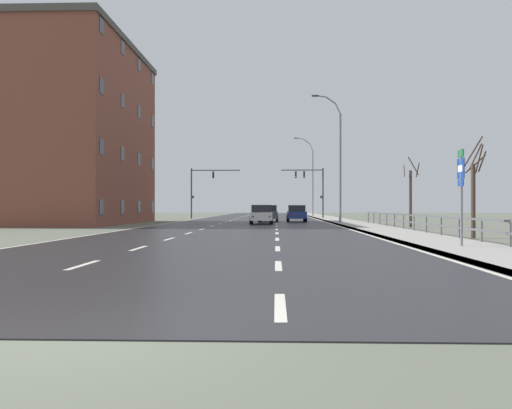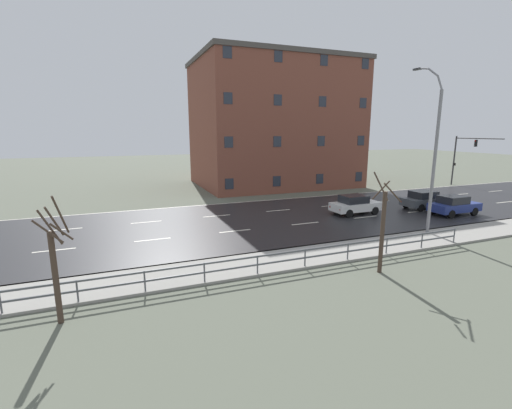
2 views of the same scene
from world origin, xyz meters
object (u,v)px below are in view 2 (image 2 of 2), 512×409
object	(u,v)px
car_far_right	(454,205)
car_near_left	(355,204)
brick_building	(273,124)
traffic_signal_left	(463,153)
car_distant	(424,200)
street_lamp_midground	(433,154)

from	to	relation	value
car_far_right	car_near_left	distance (m)	7.92
car_far_right	brick_building	size ratio (longest dim) A/B	0.22
car_near_left	brick_building	xyz separation A→B (m)	(-17.81, 0.64, 6.74)
traffic_signal_left	car_distant	size ratio (longest dim) A/B	1.48
car_far_right	brick_building	xyz separation A→B (m)	(-20.95, -6.63, 6.74)
traffic_signal_left	brick_building	size ratio (longest dim) A/B	0.32
car_distant	brick_building	distance (m)	20.49
traffic_signal_left	car_far_right	distance (m)	18.27
car_distant	car_near_left	xyz separation A→B (m)	(-0.48, -6.93, 0.00)
brick_building	car_near_left	bearing A→B (deg)	-2.07
car_distant	car_near_left	bearing A→B (deg)	-94.16
street_lamp_midground	brick_building	distance (m)	24.28
car_near_left	brick_building	world-z (taller)	brick_building
traffic_signal_left	brick_building	world-z (taller)	brick_building
car_near_left	brick_building	size ratio (longest dim) A/B	0.22
car_distant	car_near_left	world-z (taller)	same
street_lamp_midground	car_far_right	distance (m)	8.43
street_lamp_midground	car_near_left	xyz separation A→B (m)	(-6.36, -0.87, -4.45)
car_near_left	traffic_signal_left	bearing A→B (deg)	108.81
car_far_right	brick_building	bearing A→B (deg)	-162.56
traffic_signal_left	car_distant	bearing A→B (deg)	-60.27
brick_building	car_far_right	bearing A→B (deg)	17.55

